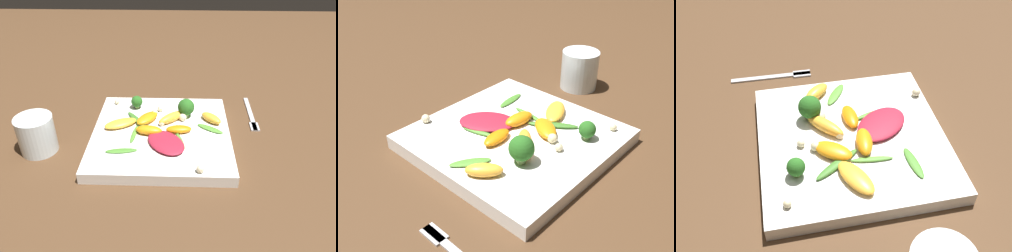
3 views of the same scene
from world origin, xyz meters
TOP-DOWN VIEW (x-y plane):
  - ground_plane at (0.00, 0.00)m, footprint 2.40×2.40m
  - plate at (0.00, 0.00)m, footprint 0.31×0.31m
  - drinking_glass at (0.27, 0.05)m, footprint 0.08×0.08m
  - fork at (-0.23, -0.10)m, footprint 0.02×0.16m
  - radicchio_leaf_0 at (-0.01, 0.05)m, footprint 0.11×0.12m
  - orange_segment_0 at (-0.04, 0.01)m, footprint 0.06×0.03m
  - orange_segment_1 at (0.03, 0.01)m, footprint 0.06×0.03m
  - orange_segment_2 at (-0.02, -0.04)m, footprint 0.07×0.07m
  - orange_segment_3 at (-0.12, -0.04)m, footprint 0.06×0.06m
  - orange_segment_4 at (0.04, -0.04)m, footprint 0.06×0.07m
  - orange_segment_5 at (0.09, -0.01)m, footprint 0.08×0.06m
  - broccoli_floret_0 at (0.07, -0.10)m, footprint 0.03×0.03m
  - broccoli_floret_1 at (-0.06, -0.06)m, footprint 0.04×0.04m
  - arugula_sprig_0 at (0.08, 0.08)m, footprint 0.07×0.02m
  - arugula_sprig_1 at (-0.11, -0.01)m, footprint 0.06×0.05m
  - arugula_sprig_2 at (-0.04, 0.04)m, footprint 0.03×0.06m
  - arugula_sprig_3 at (0.06, -0.04)m, footprint 0.06×0.08m
  - arugula_sprig_4 at (0.06, 0.02)m, footprint 0.02×0.07m
  - macadamia_nut_0 at (-0.00, -0.02)m, footprint 0.01×0.01m
  - macadamia_nut_1 at (-0.05, -0.05)m, footprint 0.02×0.02m
  - macadamia_nut_2 at (0.12, -0.12)m, footprint 0.01×0.01m
  - macadamia_nut_3 at (-0.08, 0.14)m, footprint 0.02×0.02m
  - macadamia_nut_4 at (0.02, -0.06)m, footprint 0.02×0.02m
  - macadamia_nut_5 at (0.01, -0.09)m, footprint 0.01×0.01m

SIDE VIEW (x-z plane):
  - ground_plane at x=0.00m, z-range 0.00..0.00m
  - fork at x=-0.23m, z-range 0.00..0.01m
  - plate at x=0.00m, z-range 0.00..0.03m
  - arugula_sprig_0 at x=0.08m, z-range 0.03..0.03m
  - arugula_sprig_4 at x=0.06m, z-range 0.03..0.03m
  - arugula_sprig_1 at x=-0.11m, z-range 0.03..0.03m
  - arugula_sprig_2 at x=-0.04m, z-range 0.03..0.03m
  - arugula_sprig_3 at x=0.06m, z-range 0.03..0.03m
  - radicchio_leaf_0 at x=-0.01m, z-range 0.03..0.04m
  - macadamia_nut_2 at x=0.12m, z-range 0.03..0.04m
  - macadamia_nut_5 at x=0.01m, z-range 0.03..0.04m
  - macadamia_nut_0 at x=0.00m, z-range 0.03..0.04m
  - macadamia_nut_3 at x=-0.08m, z-range 0.03..0.04m
  - orange_segment_0 at x=-0.04m, z-range 0.03..0.04m
  - orange_segment_5 at x=0.09m, z-range 0.03..0.04m
  - macadamia_nut_4 at x=0.02m, z-range 0.03..0.04m
  - orange_segment_4 at x=0.04m, z-range 0.03..0.04m
  - macadamia_nut_1 at x=-0.05m, z-range 0.03..0.04m
  - orange_segment_3 at x=-0.12m, z-range 0.03..0.04m
  - orange_segment_1 at x=0.03m, z-range 0.03..0.05m
  - orange_segment_2 at x=-0.02m, z-range 0.03..0.05m
  - drinking_glass at x=0.27m, z-range 0.00..0.08m
  - broccoli_floret_0 at x=0.07m, z-range 0.03..0.06m
  - broccoli_floret_1 at x=-0.06m, z-range 0.03..0.07m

